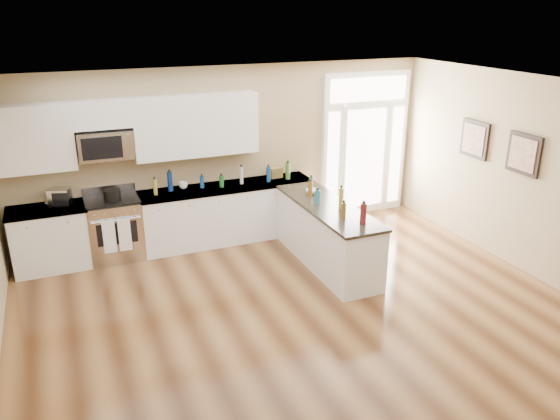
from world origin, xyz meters
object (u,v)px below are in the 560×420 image
(stockpot, at_px, (112,195))
(toaster_oven, at_px, (60,197))
(peninsula_cabinet, at_px, (327,237))
(kitchen_range, at_px, (115,228))

(stockpot, distance_m, toaster_oven, 0.73)
(peninsula_cabinet, relative_size, stockpot, 9.37)
(stockpot, bearing_deg, kitchen_range, 96.83)
(stockpot, xyz_separation_m, toaster_oven, (-0.72, 0.15, 0.02))
(peninsula_cabinet, height_order, stockpot, stockpot)
(kitchen_range, relative_size, toaster_oven, 3.75)
(kitchen_range, bearing_deg, toaster_oven, 174.49)
(toaster_oven, bearing_deg, stockpot, 7.49)
(stockpot, bearing_deg, peninsula_cabinet, -25.51)
(kitchen_range, bearing_deg, stockpot, -83.17)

